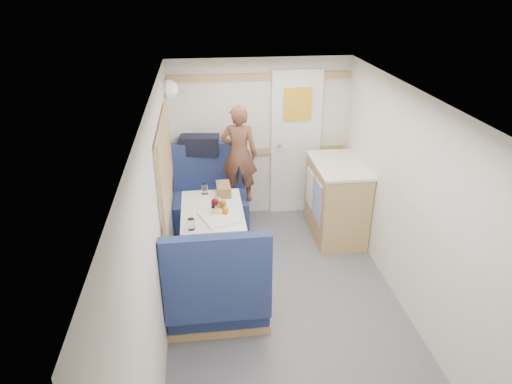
{
  "coord_description": "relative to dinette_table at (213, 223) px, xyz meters",
  "views": [
    {
      "loc": [
        -0.71,
        -3.09,
        2.87
      ],
      "look_at": [
        -0.21,
        0.9,
        0.94
      ],
      "focal_mm": 32.0,
      "sensor_mm": 36.0,
      "label": 1
    }
  ],
  "objects": [
    {
      "name": "oak_trim_low",
      "position": [
        0.65,
        1.23,
        0.28
      ],
      "size": [
        2.15,
        0.02,
        0.08
      ],
      "primitive_type": "cube",
      "color": "#9F7348",
      "rests_on": "wall_back"
    },
    {
      "name": "bench_far",
      "position": [
        -0.0,
        0.86,
        -0.27
      ],
      "size": [
        0.9,
        0.59,
        1.05
      ],
      "color": "navy",
      "rests_on": "floor"
    },
    {
      "name": "wall_back",
      "position": [
        0.65,
        1.25,
        0.43
      ],
      "size": [
        2.2,
        0.02,
        2.0
      ],
      "primitive_type": "cube",
      "color": "silver",
      "rests_on": "floor"
    },
    {
      "name": "orange_fruit",
      "position": [
        0.13,
        -0.13,
        0.21
      ],
      "size": [
        0.07,
        0.07,
        0.07
      ],
      "primitive_type": "sphere",
      "color": "#D36B09",
      "rests_on": "tray"
    },
    {
      "name": "tumbler_left",
      "position": [
        -0.2,
        -0.38,
        0.21
      ],
      "size": [
        0.07,
        0.07,
        0.11
      ],
      "primitive_type": "cylinder",
      "color": "white",
      "rests_on": "dinette_table"
    },
    {
      "name": "wall_right",
      "position": [
        1.75,
        -1.0,
        0.43
      ],
      "size": [
        0.02,
        4.5,
        2.0
      ],
      "primitive_type": "cube",
      "color": "silver",
      "rests_on": "floor"
    },
    {
      "name": "rear_door",
      "position": [
        1.1,
        1.22,
        0.41
      ],
      "size": [
        0.62,
        0.12,
        1.86
      ],
      "color": "white",
      "rests_on": "wall_back"
    },
    {
      "name": "tumbler_mid",
      "position": [
        -0.06,
        0.38,
        0.21
      ],
      "size": [
        0.07,
        0.07,
        0.11
      ],
      "primitive_type": "cylinder",
      "color": "white",
      "rests_on": "dinette_table"
    },
    {
      "name": "tumbler_right",
      "position": [
        0.06,
        0.02,
        0.21
      ],
      "size": [
        0.07,
        0.07,
        0.12
      ],
      "primitive_type": "cylinder",
      "color": "white",
      "rests_on": "dinette_table"
    },
    {
      "name": "salt_grinder",
      "position": [
        0.06,
        0.02,
        0.2
      ],
      "size": [
        0.04,
        0.04,
        0.09
      ],
      "primitive_type": "cylinder",
      "color": "white",
      "rests_on": "dinette_table"
    },
    {
      "name": "pepper_grinder",
      "position": [
        0.01,
        -0.01,
        0.2
      ],
      "size": [
        0.04,
        0.04,
        0.1
      ],
      "primitive_type": "cylinder",
      "color": "black",
      "rests_on": "dinette_table"
    },
    {
      "name": "bread_loaf",
      "position": [
        0.14,
        0.35,
        0.21
      ],
      "size": [
        0.15,
        0.27,
        0.11
      ],
      "primitive_type": "cube",
      "rotation": [
        0.0,
        0.0,
        0.03
      ],
      "color": "brown",
      "rests_on": "dinette_table"
    },
    {
      "name": "wall_left",
      "position": [
        -0.45,
        -1.0,
        0.43
      ],
      "size": [
        0.02,
        4.5,
        2.0
      ],
      "primitive_type": "cube",
      "color": "silver",
      "rests_on": "floor"
    },
    {
      "name": "galley_counter",
      "position": [
        1.47,
        0.55,
        -0.1
      ],
      "size": [
        0.57,
        0.92,
        0.92
      ],
      "color": "#9F7348",
      "rests_on": "floor"
    },
    {
      "name": "wine_glass",
      "position": [
        0.03,
        -0.1,
        0.28
      ],
      "size": [
        0.08,
        0.08,
        0.17
      ],
      "color": "white",
      "rests_on": "dinette_table"
    },
    {
      "name": "dinette_table",
      "position": [
        0.0,
        0.0,
        0.0
      ],
      "size": [
        0.62,
        0.92,
        0.72
      ],
      "color": "white",
      "rests_on": "floor"
    },
    {
      "name": "ceiling",
      "position": [
        0.65,
        -1.0,
        1.43
      ],
      "size": [
        4.5,
        4.5,
        0.0
      ],
      "primitive_type": "plane",
      "rotation": [
        3.14,
        0.0,
        0.0
      ],
      "color": "silver",
      "rests_on": "wall_back"
    },
    {
      "name": "floor",
      "position": [
        0.65,
        -1.0,
        -0.57
      ],
      "size": [
        4.5,
        4.5,
        0.0
      ],
      "primitive_type": "plane",
      "color": "#515156",
      "rests_on": "ground"
    },
    {
      "name": "oak_trim_high",
      "position": [
        0.65,
        1.23,
        1.21
      ],
      "size": [
        2.15,
        0.02,
        0.08
      ],
      "primitive_type": "cube",
      "color": "#9F7348",
      "rests_on": "wall_back"
    },
    {
      "name": "beer_glass",
      "position": [
        0.11,
        -0.03,
        0.2
      ],
      "size": [
        0.06,
        0.06,
        0.09
      ],
      "primitive_type": "cylinder",
      "color": "#895513",
      "rests_on": "dinette_table"
    },
    {
      "name": "side_window",
      "position": [
        -0.43,
        0.0,
        0.68
      ],
      "size": [
        0.04,
        1.3,
        0.72
      ],
      "primitive_type": "cube",
      "color": "gray",
      "rests_on": "wall_left"
    },
    {
      "name": "person",
      "position": [
        0.35,
        0.73,
        0.45
      ],
      "size": [
        0.46,
        0.35,
        1.14
      ],
      "primitive_type": "imported",
      "rotation": [
        0.0,
        0.0,
        2.94
      ],
      "color": "brown",
      "rests_on": "bench_far"
    },
    {
      "name": "tray",
      "position": [
        0.05,
        -0.2,
        0.16
      ],
      "size": [
        0.4,
        0.45,
        0.02
      ],
      "primitive_type": "cube",
      "rotation": [
        0.0,
        0.0,
        0.36
      ],
      "color": "white",
      "rests_on": "dinette_table"
    },
    {
      "name": "dome_light",
      "position": [
        -0.39,
        0.85,
        1.18
      ],
      "size": [
        0.2,
        0.2,
        0.2
      ],
      "primitive_type": "sphere",
      "color": "white",
      "rests_on": "wall_left"
    },
    {
      "name": "ledge",
      "position": [
        -0.0,
        1.12,
        0.31
      ],
      "size": [
        0.9,
        0.14,
        0.04
      ],
      "primitive_type": "cube",
      "color": "#9F7348",
      "rests_on": "bench_far"
    },
    {
      "name": "cheese_block",
      "position": [
        0.05,
        -0.12,
        0.19
      ],
      "size": [
        0.1,
        0.06,
        0.03
      ],
      "primitive_type": "cube",
      "rotation": [
        0.0,
        0.0,
        0.06
      ],
      "color": "#E1CC82",
      "rests_on": "tray"
    },
    {
      "name": "duffel_bag",
      "position": [
        -0.09,
        1.12,
        0.45
      ],
      "size": [
        0.49,
        0.28,
        0.22
      ],
      "primitive_type": "cube",
      "rotation": [
        0.0,
        0.0,
        -0.13
      ],
      "color": "black",
      "rests_on": "ledge"
    },
    {
      "name": "bench_near",
      "position": [
        -0.0,
        -0.86,
        -0.27
      ],
      "size": [
        0.9,
        0.59,
        1.05
      ],
      "color": "navy",
      "rests_on": "floor"
    }
  ]
}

